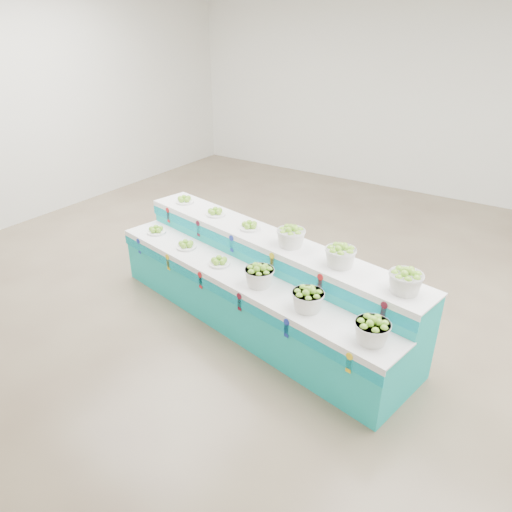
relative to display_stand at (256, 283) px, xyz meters
name	(u,v)px	position (x,y,z in m)	size (l,w,h in m)	color
ground	(275,286)	(-0.21, 0.80, -0.51)	(10.00, 10.00, 0.00)	brown
back_wall	(410,91)	(-0.21, 5.80, 1.49)	(10.00, 10.00, 0.00)	silver
display_stand	(256,283)	(0.00, 0.00, 0.00)	(4.05, 1.04, 1.02)	#18BBB6
plate_lower_left	(156,230)	(-1.66, 0.07, 0.26)	(0.25, 0.25, 0.10)	white
plate_lower_mid	(186,244)	(-1.02, -0.05, 0.26)	(0.25, 0.25, 0.10)	white
plate_lower_right	(219,261)	(-0.40, -0.18, 0.26)	(0.25, 0.25, 0.10)	white
basket_lower_left	(259,275)	(0.25, -0.30, 0.33)	(0.32, 0.32, 0.23)	silver
basket_lower_mid	(308,299)	(0.90, -0.43, 0.33)	(0.32, 0.32, 0.23)	silver
basket_lower_right	(372,330)	(1.62, -0.58, 0.33)	(0.32, 0.32, 0.23)	silver
plate_upper_left	(184,199)	(-1.56, 0.56, 0.56)	(0.25, 0.25, 0.10)	white
plate_upper_mid	(215,211)	(-0.92, 0.44, 0.56)	(0.25, 0.25, 0.10)	white
plate_upper_right	(250,225)	(-0.30, 0.32, 0.56)	(0.25, 0.25, 0.10)	white
basket_upper_left	(291,236)	(0.34, 0.19, 0.63)	(0.32, 0.32, 0.23)	silver
basket_upper_mid	(340,255)	(1.00, 0.06, 0.63)	(0.32, 0.32, 0.23)	silver
basket_upper_right	(405,281)	(1.72, -0.08, 0.63)	(0.32, 0.32, 0.23)	silver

